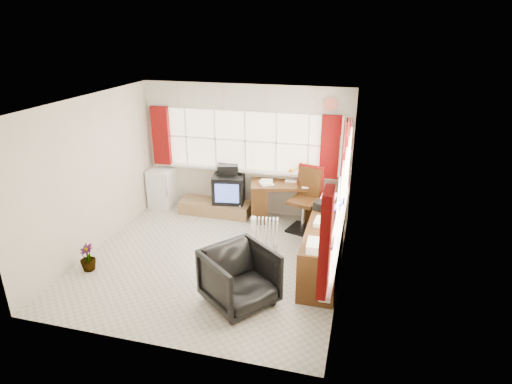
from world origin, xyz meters
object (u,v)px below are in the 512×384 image
radiator (266,238)px  desk (285,199)px  task_chair (307,196)px  crt_tv (229,188)px  mini_fridge (162,188)px  credenza (323,246)px  desk_lamp (303,170)px  office_chair (240,278)px  tv_bench (216,207)px

radiator → desk: bearing=87.1°
task_chair → crt_tv: 1.60m
task_chair → radiator: (-0.51, -1.02, -0.38)m
mini_fridge → task_chair: bearing=-5.2°
task_chair → credenza: 1.42m
mini_fridge → radiator: bearing=-27.4°
desk → radiator: size_ratio=2.38×
radiator → crt_tv: size_ratio=0.88×
desk_lamp → mini_fridge: (-2.87, -0.02, -0.62)m
office_chair → tv_bench: 2.99m
credenza → tv_bench: size_ratio=1.43×
desk → desk_lamp: (0.31, 0.02, 0.60)m
desk_lamp → crt_tv: (-1.43, -0.01, -0.49)m
credenza → crt_tv: 2.59m
desk → crt_tv: size_ratio=2.10×
tv_bench → crt_tv: crt_tv is taller
desk_lamp → office_chair: size_ratio=0.45×
office_chair → desk: bearing=37.4°
desk → task_chair: 0.57m
radiator → mini_fridge: (-2.49, 1.29, 0.15)m
radiator → crt_tv: 1.70m
crt_tv → credenza: bearing=-38.6°
office_chair → radiator: 1.47m
desk → radiator: 1.31m
task_chair → desk: bearing=148.3°
desk_lamp → crt_tv: bearing=-179.6°
mini_fridge → tv_bench: bearing=-3.9°
task_chair → crt_tv: task_chair is taller
credenza → tv_bench: credenza is taller
office_chair → crt_tv: bearing=59.7°
crt_tv → desk: bearing=-0.5°
desk → office_chair: size_ratio=1.64×
desk_lamp → office_chair: bearing=-97.9°
desk → tv_bench: bearing=-176.7°
radiator → tv_bench: bearing=137.4°
office_chair → credenza: credenza is taller
mini_fridge → desk_lamp: bearing=0.4°
task_chair → tv_bench: size_ratio=0.84×
task_chair → credenza: size_ratio=0.59×
office_chair → mini_fridge: size_ratio=1.08×
radiator → crt_tv: bearing=129.1°
office_chair → radiator: office_chair is taller
crt_tv → mini_fridge: 1.44m
credenza → tv_bench: bearing=146.3°
task_chair → mini_fridge: 3.03m
desk → desk_lamp: desk_lamp is taller
task_chair → crt_tv: (-1.57, 0.29, -0.10)m
desk_lamp → task_chair: 0.51m
tv_bench → office_chair: bearing=-64.0°
desk → credenza: size_ratio=0.71×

